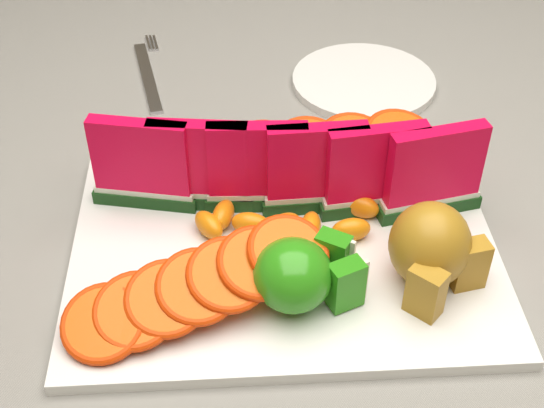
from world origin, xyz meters
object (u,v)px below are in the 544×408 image
platter (284,250)px  fork (148,73)px  apple_cluster (301,274)px  side_plate (364,81)px  pear_cluster (432,249)px

platter → fork: size_ratio=2.05×
apple_cluster → side_plate: size_ratio=0.48×
fork → pear_cluster: bearing=-54.8°
pear_cluster → fork: 0.48m
side_plate → fork: (-0.27, 0.04, -0.00)m
platter → apple_cluster: bearing=-83.0°
side_plate → pear_cluster: bearing=-89.6°
apple_cluster → fork: bearing=111.3°
platter → pear_cluster: pear_cluster is taller
platter → apple_cluster: apple_cluster is taller
pear_cluster → side_plate: bearing=90.4°
platter → apple_cluster: (0.01, -0.07, 0.04)m
apple_cluster → pear_cluster: bearing=9.1°
fork → apple_cluster: bearing=-68.7°
side_plate → fork: size_ratio=1.06×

